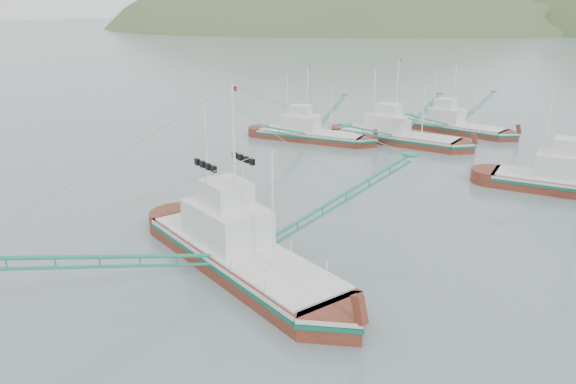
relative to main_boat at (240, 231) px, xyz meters
The scene contains 6 objects.
ground 2.65m from the main_boat, 118.43° to the left, with size 1200.00×1200.00×0.00m, color slate.
main_boat is the anchor object (origin of this frame).
bg_boat_left 36.54m from the main_boat, 111.08° to the left, with size 13.80×24.52×9.94m.
bg_boat_far 38.34m from the main_boat, 94.77° to the left, with size 15.05×26.77×10.85m.
bg_boat_extra 47.90m from the main_boat, 88.54° to the left, with size 14.00×24.28×9.94m.
headland_left 403.20m from the main_boat, 116.57° to the left, with size 448.00×308.00×210.00m, color #46592E.
Camera 1 is at (19.16, -27.30, 15.96)m, focal length 35.00 mm.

